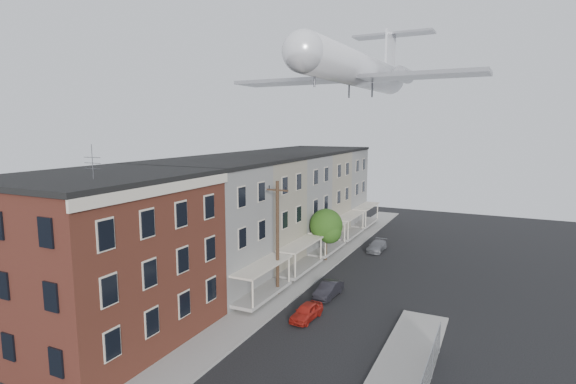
# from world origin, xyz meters

# --- Properties ---
(sidewalk_left) EXTENTS (3.00, 62.00, 0.12)m
(sidewalk_left) POSITION_xyz_m (-5.50, 24.00, 0.06)
(sidewalk_left) COLOR gray
(sidewalk_left) RESTS_ON ground
(curb_left) EXTENTS (0.15, 62.00, 0.14)m
(curb_left) POSITION_xyz_m (-4.05, 24.00, 0.07)
(curb_left) COLOR gray
(curb_left) RESTS_ON ground
(corner_building) EXTENTS (10.31, 12.30, 12.15)m
(corner_building) POSITION_xyz_m (-12.00, 7.00, 5.16)
(corner_building) COLOR #3C1713
(corner_building) RESTS_ON ground
(row_house_a) EXTENTS (11.98, 7.00, 10.30)m
(row_house_a) POSITION_xyz_m (-11.96, 16.50, 5.13)
(row_house_a) COLOR slate
(row_house_a) RESTS_ON ground
(row_house_b) EXTENTS (11.98, 7.00, 10.30)m
(row_house_b) POSITION_xyz_m (-11.96, 23.50, 5.13)
(row_house_b) COLOR gray
(row_house_b) RESTS_ON ground
(row_house_c) EXTENTS (11.98, 7.00, 10.30)m
(row_house_c) POSITION_xyz_m (-11.96, 30.50, 5.13)
(row_house_c) COLOR slate
(row_house_c) RESTS_ON ground
(row_house_d) EXTENTS (11.98, 7.00, 10.30)m
(row_house_d) POSITION_xyz_m (-11.96, 37.50, 5.13)
(row_house_d) COLOR gray
(row_house_d) RESTS_ON ground
(row_house_e) EXTENTS (11.98, 7.00, 10.30)m
(row_house_e) POSITION_xyz_m (-11.96, 44.50, 5.13)
(row_house_e) COLOR slate
(row_house_e) RESTS_ON ground
(utility_pole) EXTENTS (1.80, 0.26, 9.00)m
(utility_pole) POSITION_xyz_m (-5.60, 18.00, 4.67)
(utility_pole) COLOR black
(utility_pole) RESTS_ON ground
(street_tree) EXTENTS (3.22, 3.20, 5.20)m
(street_tree) POSITION_xyz_m (-5.27, 27.92, 3.45)
(street_tree) COLOR black
(street_tree) RESTS_ON ground
(car_near) EXTENTS (1.53, 3.27, 1.08)m
(car_near) POSITION_xyz_m (-1.80, 14.85, 0.54)
(car_near) COLOR #A81E15
(car_near) RESTS_ON ground
(car_mid) EXTENTS (1.41, 3.55, 1.15)m
(car_mid) POSITION_xyz_m (-1.89, 19.35, 0.58)
(car_mid) COLOR black
(car_mid) RESTS_ON ground
(car_far) EXTENTS (1.58, 3.72, 1.07)m
(car_far) POSITION_xyz_m (-1.80, 33.71, 0.53)
(car_far) COLOR slate
(car_far) RESTS_ON ground
(airplane) EXTENTS (22.50, 25.69, 7.45)m
(airplane) POSITION_xyz_m (-2.66, 28.87, 18.19)
(airplane) COLOR silver
(airplane) RESTS_ON ground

